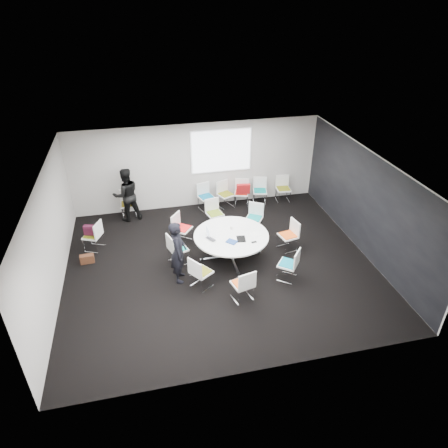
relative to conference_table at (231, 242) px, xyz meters
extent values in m
cube|color=black|center=(-0.36, -0.25, -0.53)|extent=(8.00, 7.00, 0.04)
cube|color=white|center=(-0.36, -0.25, 2.31)|extent=(8.00, 7.00, 0.04)
cube|color=#B5B0AA|center=(-0.36, 3.27, 0.89)|extent=(8.00, 0.04, 2.80)
cube|color=#B5B0AA|center=(-0.36, -3.77, 0.89)|extent=(8.00, 0.04, 2.80)
cube|color=#B5B0AA|center=(-4.38, -0.25, 0.89)|extent=(0.04, 7.00, 2.80)
cube|color=#B5B0AA|center=(3.66, -0.25, 0.89)|extent=(0.04, 7.00, 2.80)
cube|color=black|center=(3.63, -0.25, 0.89)|extent=(0.01, 6.94, 2.74)
cube|color=silver|center=(0.00, 0.00, -0.47)|extent=(0.90, 0.90, 0.08)
cylinder|color=silver|center=(0.00, 0.00, -0.15)|extent=(0.10, 0.10, 0.65)
cylinder|color=white|center=(0.00, 0.00, 0.20)|extent=(1.99, 1.99, 0.04)
cube|color=white|center=(0.44, 3.21, 1.34)|extent=(1.90, 0.03, 1.35)
cube|color=silver|center=(1.63, 0.05, -0.30)|extent=(0.50, 0.50, 0.42)
cube|color=white|center=(1.63, 0.05, -0.07)|extent=(0.53, 0.54, 0.04)
cube|color=#D44E13|center=(1.63, 0.05, -0.04)|extent=(0.45, 0.47, 0.03)
cube|color=white|center=(1.84, 0.09, 0.16)|extent=(0.13, 0.46, 0.42)
cube|color=silver|center=(0.98, 1.16, -0.30)|extent=(0.58, 0.58, 0.42)
cube|color=white|center=(0.98, 1.16, -0.07)|extent=(0.62, 0.62, 0.04)
cube|color=#0B7C7D|center=(0.98, 1.16, -0.04)|extent=(0.54, 0.54, 0.03)
cube|color=white|center=(1.09, 1.34, 0.16)|extent=(0.41, 0.28, 0.42)
cube|color=silver|center=(-0.10, 1.70, -0.30)|extent=(0.50, 0.50, 0.42)
cube|color=white|center=(-0.10, 1.70, -0.07)|extent=(0.55, 0.53, 0.04)
cube|color=olive|center=(-0.10, 1.70, -0.04)|extent=(0.48, 0.46, 0.03)
cube|color=white|center=(-0.15, 1.90, 0.16)|extent=(0.46, 0.14, 0.42)
cube|color=silver|center=(-1.18, 1.06, -0.30)|extent=(0.59, 0.59, 0.42)
cube|color=white|center=(-1.18, 1.06, -0.07)|extent=(0.63, 0.63, 0.04)
cube|color=red|center=(-1.18, 1.06, -0.04)|extent=(0.54, 0.55, 0.03)
cube|color=white|center=(-1.34, 1.18, 0.16)|extent=(0.31, 0.39, 0.42)
cube|color=silver|center=(-1.42, 0.09, -0.30)|extent=(0.53, 0.53, 0.42)
cube|color=white|center=(-1.42, 0.09, -0.07)|extent=(0.57, 0.58, 0.04)
cube|color=#0C897D|center=(-1.42, 0.09, -0.04)|extent=(0.49, 0.50, 0.03)
cube|color=white|center=(-1.62, 0.02, 0.16)|extent=(0.18, 0.45, 0.42)
cube|color=silver|center=(-0.99, -1.03, -0.30)|extent=(0.59, 0.59, 0.42)
cube|color=white|center=(-0.99, -1.03, -0.07)|extent=(0.62, 0.63, 0.04)
cube|color=#6A6915|center=(-0.99, -1.03, -0.04)|extent=(0.54, 0.55, 0.03)
cube|color=white|center=(-1.16, -1.15, 0.16)|extent=(0.29, 0.40, 0.42)
cube|color=silver|center=(-0.13, -1.68, -0.30)|extent=(0.51, 0.51, 0.42)
cube|color=white|center=(-0.13, -1.68, -0.07)|extent=(0.56, 0.54, 0.04)
cube|color=#D65215|center=(-0.13, -1.68, -0.04)|extent=(0.48, 0.47, 0.03)
cube|color=white|center=(-0.08, -1.89, 0.16)|extent=(0.45, 0.15, 0.42)
cube|color=silver|center=(1.17, -1.19, -0.30)|extent=(0.59, 0.59, 0.42)
cube|color=white|center=(1.17, -1.19, -0.07)|extent=(0.63, 0.63, 0.04)
cube|color=#086F86|center=(1.17, -1.19, -0.04)|extent=(0.55, 0.55, 0.03)
cube|color=white|center=(1.33, -1.32, 0.16)|extent=(0.32, 0.38, 0.42)
cube|color=silver|center=(-0.15, 2.85, -0.30)|extent=(0.53, 0.53, 0.42)
cube|color=white|center=(-0.15, 2.85, -0.07)|extent=(0.57, 0.56, 0.04)
cube|color=#096088|center=(-0.15, 2.85, -0.04)|extent=(0.50, 0.48, 0.03)
cube|color=white|center=(-0.22, 3.05, 0.16)|extent=(0.45, 0.18, 0.42)
cube|color=silver|center=(0.51, 2.89, -0.30)|extent=(0.55, 0.55, 0.42)
cube|color=white|center=(0.51, 2.89, -0.07)|extent=(0.60, 0.59, 0.04)
cube|color=#6A6A13|center=(0.51, 2.89, -0.04)|extent=(0.52, 0.51, 0.03)
cube|color=white|center=(0.43, 3.08, 0.16)|extent=(0.44, 0.22, 0.42)
cube|color=silver|center=(1.05, 2.89, -0.30)|extent=(0.53, 0.53, 0.42)
cube|color=white|center=(1.05, 2.89, -0.07)|extent=(0.57, 0.56, 0.04)
cube|color=red|center=(1.05, 2.89, -0.04)|extent=(0.50, 0.48, 0.03)
cube|color=white|center=(1.12, 3.09, 0.16)|extent=(0.45, 0.18, 0.42)
cube|color=silver|center=(1.70, 2.88, -0.30)|extent=(0.51, 0.51, 0.42)
cube|color=white|center=(1.70, 2.88, -0.07)|extent=(0.55, 0.54, 0.04)
cube|color=#087572|center=(1.70, 2.88, -0.04)|extent=(0.48, 0.46, 0.03)
cube|color=white|center=(1.74, 3.09, 0.16)|extent=(0.46, 0.14, 0.42)
cube|color=silver|center=(2.52, 2.87, -0.30)|extent=(0.45, 0.45, 0.42)
cube|color=white|center=(2.52, 2.87, -0.07)|extent=(0.49, 0.48, 0.04)
cube|color=olive|center=(2.52, 2.87, -0.04)|extent=(0.43, 0.41, 0.03)
cube|color=white|center=(2.54, 3.08, 0.16)|extent=(0.46, 0.07, 0.42)
cube|color=silver|center=(-3.66, 1.24, -0.30)|extent=(0.55, 0.55, 0.42)
cube|color=white|center=(-3.66, 1.24, -0.07)|extent=(0.59, 0.60, 0.04)
cube|color=olive|center=(-3.66, 1.24, -0.04)|extent=(0.51, 0.52, 0.03)
cube|color=white|center=(-3.47, 1.16, 0.16)|extent=(0.22, 0.44, 0.42)
cube|color=silver|center=(-2.67, 2.90, -0.30)|extent=(0.42, 0.42, 0.42)
cube|color=white|center=(-2.67, 2.90, -0.07)|extent=(0.46, 0.44, 0.04)
cube|color=brown|center=(-2.67, 2.90, -0.04)|extent=(0.40, 0.38, 0.03)
cube|color=white|center=(-2.67, 3.11, 0.16)|extent=(0.46, 0.04, 0.42)
imported|color=black|center=(-1.48, -0.61, 0.31)|extent=(0.48, 0.65, 1.65)
imported|color=black|center=(-2.67, 2.75, 0.35)|extent=(0.97, 0.83, 1.72)
imported|color=#333338|center=(-0.53, -0.08, 0.23)|extent=(0.32, 0.35, 0.02)
cube|color=silver|center=(-0.61, 0.13, 0.35)|extent=(0.04, 0.30, 0.22)
cube|color=black|center=(0.20, -0.26, 0.23)|extent=(0.26, 0.33, 0.02)
cube|color=navy|center=(-0.07, -0.34, 0.23)|extent=(0.33, 0.32, 0.03)
cube|color=silver|center=(0.50, 0.23, 0.22)|extent=(0.36, 0.31, 0.00)
cube|color=white|center=(0.65, -0.11, 0.22)|extent=(0.31, 0.23, 0.00)
cylinder|color=white|center=(0.08, 0.29, 0.26)|extent=(0.08, 0.08, 0.09)
cube|color=black|center=(0.49, -0.47, 0.22)|extent=(0.15, 0.09, 0.01)
cube|color=#401124|center=(-3.66, 1.24, 0.11)|extent=(0.42, 0.25, 0.28)
cube|color=#492717|center=(-3.82, 0.61, -0.39)|extent=(0.37, 0.18, 0.24)
cube|color=#A41416|center=(1.05, 2.68, 0.19)|extent=(0.46, 0.21, 0.36)
camera|label=1|loc=(-2.14, -8.65, 5.90)|focal=32.00mm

